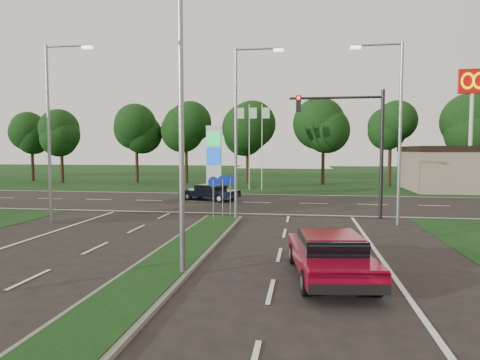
# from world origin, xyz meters

# --- Properties ---
(verge_far) EXTENTS (160.00, 50.00, 0.02)m
(verge_far) POSITION_xyz_m (0.00, 55.00, 0.00)
(verge_far) COLOR black
(verge_far) RESTS_ON ground
(cross_road) EXTENTS (160.00, 12.00, 0.02)m
(cross_road) POSITION_xyz_m (0.00, 24.00, 0.00)
(cross_road) COLOR black
(cross_road) RESTS_ON ground
(median_kerb) EXTENTS (2.00, 26.00, 0.12)m
(median_kerb) POSITION_xyz_m (0.00, 4.00, 0.06)
(median_kerb) COLOR slate
(median_kerb) RESTS_ON ground
(streetlight_median_near) EXTENTS (2.53, 0.22, 9.00)m
(streetlight_median_near) POSITION_xyz_m (1.00, 6.00, 5.08)
(streetlight_median_near) COLOR gray
(streetlight_median_near) RESTS_ON ground
(streetlight_median_far) EXTENTS (2.53, 0.22, 9.00)m
(streetlight_median_far) POSITION_xyz_m (1.00, 16.00, 5.08)
(streetlight_median_far) COLOR gray
(streetlight_median_far) RESTS_ON ground
(streetlight_left_far) EXTENTS (2.53, 0.22, 9.00)m
(streetlight_left_far) POSITION_xyz_m (-8.30, 14.00, 5.08)
(streetlight_left_far) COLOR gray
(streetlight_left_far) RESTS_ON ground
(streetlight_right_far) EXTENTS (2.53, 0.22, 9.00)m
(streetlight_right_far) POSITION_xyz_m (8.80, 16.00, 5.08)
(streetlight_right_far) COLOR gray
(streetlight_right_far) RESTS_ON ground
(traffic_signal) EXTENTS (5.10, 0.42, 7.00)m
(traffic_signal) POSITION_xyz_m (7.19, 18.00, 4.65)
(traffic_signal) COLOR black
(traffic_signal) RESTS_ON ground
(median_signs) EXTENTS (1.16, 1.76, 2.38)m
(median_signs) POSITION_xyz_m (0.00, 16.40, 1.71)
(median_signs) COLOR gray
(median_signs) RESTS_ON ground
(gas_pylon) EXTENTS (5.80, 1.26, 8.00)m
(gas_pylon) POSITION_xyz_m (-3.79, 33.05, 3.20)
(gas_pylon) COLOR silver
(gas_pylon) RESTS_ON ground
(mcdonalds_sign) EXTENTS (2.20, 0.47, 10.40)m
(mcdonalds_sign) POSITION_xyz_m (18.00, 31.97, 7.99)
(mcdonalds_sign) COLOR silver
(mcdonalds_sign) RESTS_ON ground
(treeline_far) EXTENTS (6.00, 6.00, 9.90)m
(treeline_far) POSITION_xyz_m (0.10, 39.93, 6.83)
(treeline_far) COLOR black
(treeline_far) RESTS_ON ground
(red_sedan) EXTENTS (2.59, 5.05, 1.33)m
(red_sedan) POSITION_xyz_m (5.12, 6.45, 0.71)
(red_sedan) COLOR maroon
(red_sedan) RESTS_ON ground
(navy_sedan) EXTENTS (4.68, 3.21, 1.19)m
(navy_sedan) POSITION_xyz_m (-2.58, 24.81, 0.64)
(navy_sedan) COLOR black
(navy_sedan) RESTS_ON ground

